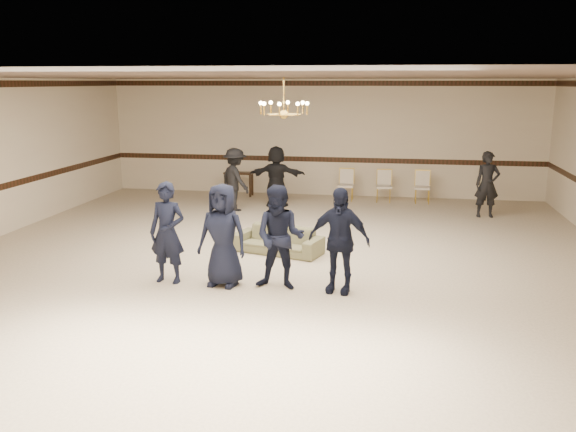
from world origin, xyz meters
name	(u,v)px	position (x,y,z in m)	size (l,w,h in m)	color
room	(273,175)	(0.00, 0.00, 1.60)	(12.01, 14.01, 3.21)	beige
chair_rail	(322,159)	(0.00, 6.99, 1.00)	(12.00, 0.02, 0.14)	#32190F
crown_molding	(323,83)	(0.00, 6.99, 3.08)	(12.00, 0.02, 0.14)	#32190F
chandelier	(284,96)	(0.00, 1.00, 2.88)	(0.94, 0.94, 0.89)	gold
boy_a	(167,233)	(-1.50, -1.02, 0.81)	(0.59, 0.39, 1.61)	black
boy_b	(223,235)	(-0.60, -1.02, 0.81)	(0.79, 0.51, 1.61)	black
boy_c	(280,238)	(0.30, -1.02, 0.81)	(0.78, 0.61, 1.61)	black
boy_d	(339,240)	(1.20, -1.02, 0.81)	(0.94, 0.39, 1.61)	black
settee	(278,240)	(-0.10, 0.93, 0.24)	(1.65, 0.64, 0.48)	#6D6C48
adult_left	(235,180)	(-1.85, 4.49, 0.77)	(1.00, 0.58, 1.55)	black
adult_mid	(276,176)	(-0.95, 5.19, 0.77)	(1.44, 0.46, 1.55)	black
adult_right	(487,184)	(4.15, 4.79, 0.77)	(0.56, 0.37, 1.55)	black
banquet_chair_left	(346,185)	(0.74, 6.23, 0.42)	(0.41, 0.41, 0.84)	beige
banquet_chair_mid	(384,186)	(1.74, 6.23, 0.42)	(0.41, 0.41, 0.84)	beige
banquet_chair_right	(422,187)	(2.74, 6.23, 0.42)	(0.41, 0.41, 0.84)	beige
console_table	(239,184)	(-2.26, 6.43, 0.33)	(0.79, 0.33, 0.67)	black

